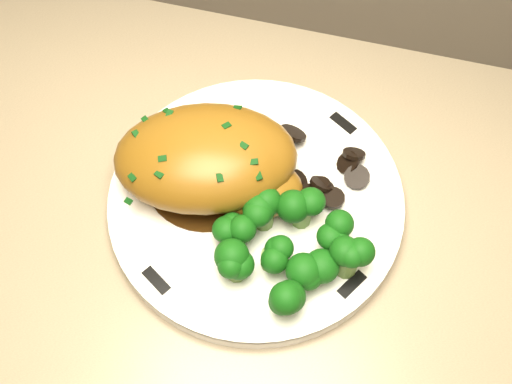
# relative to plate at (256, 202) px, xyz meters

# --- Properties ---
(plate) EXTENTS (0.32, 0.32, 0.02)m
(plate) POSITION_rel_plate_xyz_m (0.00, 0.00, 0.00)
(plate) COLOR white
(plate) RESTS_ON counter
(rim_accent_0) EXTENTS (0.03, 0.02, 0.00)m
(rim_accent_0) POSITION_rel_plate_xyz_m (0.07, 0.11, 0.01)
(rim_accent_0) COLOR black
(rim_accent_0) RESTS_ON plate
(rim_accent_1) EXTENTS (0.02, 0.03, 0.00)m
(rim_accent_1) POSITION_rel_plate_xyz_m (-0.11, 0.07, 0.01)
(rim_accent_1) COLOR black
(rim_accent_1) RESTS_ON plate
(rim_accent_2) EXTENTS (0.03, 0.02, 0.00)m
(rim_accent_2) POSITION_rel_plate_xyz_m (-0.07, -0.11, 0.01)
(rim_accent_2) COLOR black
(rim_accent_2) RESTS_ON plate
(rim_accent_3) EXTENTS (0.02, 0.03, 0.00)m
(rim_accent_3) POSITION_rel_plate_xyz_m (0.11, -0.07, 0.01)
(rim_accent_3) COLOR black
(rim_accent_3) RESTS_ON plate
(gravy_pool) EXTENTS (0.12, 0.12, 0.00)m
(gravy_pool) POSITION_rel_plate_xyz_m (-0.05, 0.01, 0.01)
(gravy_pool) COLOR #321C09
(gravy_pool) RESTS_ON plate
(chicken_breast) EXTENTS (0.20, 0.16, 0.07)m
(chicken_breast) POSITION_rel_plate_xyz_m (-0.04, 0.01, 0.04)
(chicken_breast) COLOR #8B5B18
(chicken_breast) RESTS_ON plate
(mushroom_pile) EXTENTS (0.10, 0.08, 0.03)m
(mushroom_pile) POSITION_rel_plate_xyz_m (0.04, 0.04, 0.01)
(mushroom_pile) COLOR black
(mushroom_pile) RESTS_ON plate
(broccoli_florets) EXTENTS (0.13, 0.11, 0.04)m
(broccoli_florets) POSITION_rel_plate_xyz_m (0.04, -0.05, 0.03)
(broccoli_florets) COLOR #577833
(broccoli_florets) RESTS_ON plate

